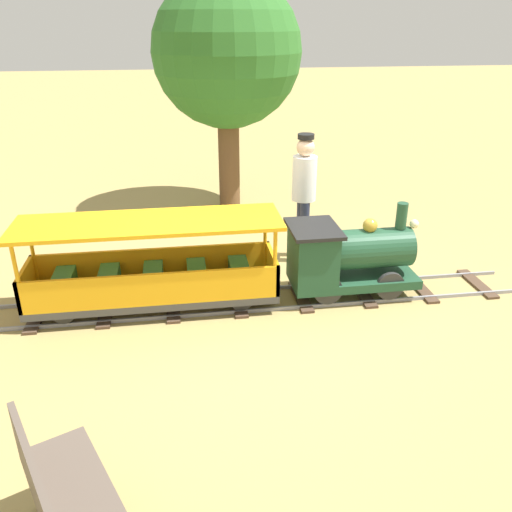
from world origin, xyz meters
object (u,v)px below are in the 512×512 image
Objects in this scene: passenger_car at (153,273)px; oak_tree_near at (227,54)px; locomotive at (347,256)px; conductor_person at (304,188)px.

oak_tree_near reaches higher than passenger_car.
locomotive is at bearing 16.25° from oak_tree_near.
locomotive is 0.54× the size of passenger_car.
passenger_car is 1.67× the size of conductor_person.
oak_tree_near is (-2.23, -0.71, 1.44)m from conductor_person.
locomotive is 0.41× the size of oak_tree_near.
conductor_person is at bearing 17.78° from oak_tree_near.
oak_tree_near is (-3.30, -0.96, 1.91)m from locomotive.
oak_tree_near is at bearing -163.75° from locomotive.
passenger_car is 0.76× the size of oak_tree_near.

